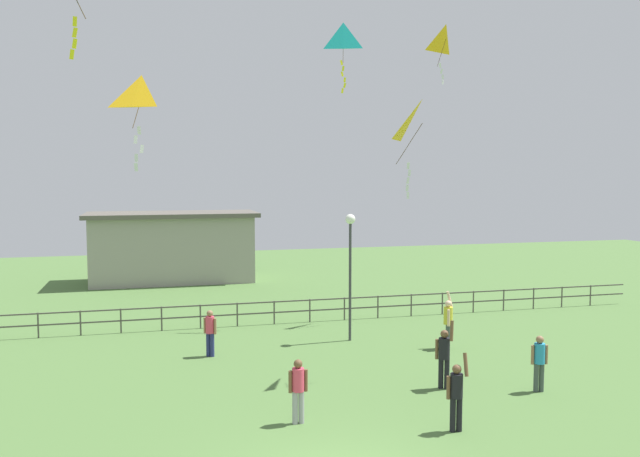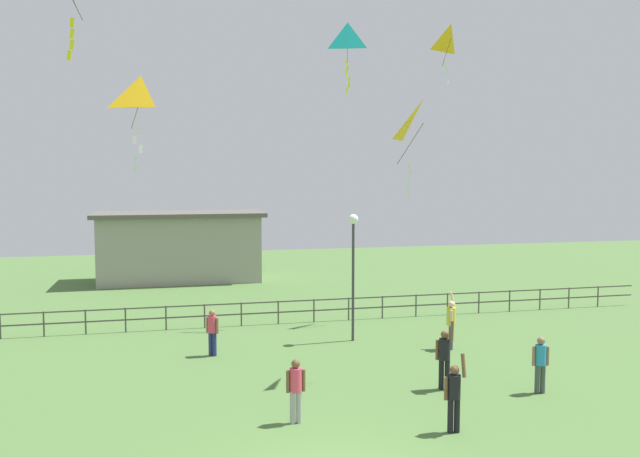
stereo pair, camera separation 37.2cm
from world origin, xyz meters
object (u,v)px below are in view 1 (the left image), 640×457
object	(u,v)px
lamppost	(350,249)
person_4	(298,387)
person_5	(448,320)
person_2	(539,360)
kite_0	(343,39)
kite_1	(422,126)
kite_3	(446,40)
person_3	(210,330)
kite_4	(142,99)
person_6	(444,354)
person_0	(456,392)

from	to	relation	value
lamppost	person_4	world-z (taller)	lamppost
person_4	person_5	bearing A→B (deg)	39.27
lamppost	person_2	size ratio (longest dim) A/B	2.93
kite_0	person_5	bearing A→B (deg)	-65.04
person_4	person_5	xyz separation A→B (m)	(6.56, 5.36, 0.09)
person_2	person_5	xyz separation A→B (m)	(-0.44, 4.79, 0.09)
person_4	kite_1	xyz separation A→B (m)	(4.39, 2.88, 6.55)
person_5	kite_3	bearing A→B (deg)	67.17
person_3	kite_3	world-z (taller)	kite_3
lamppost	kite_0	bearing A→B (deg)	78.23
person_3	person_4	size ratio (longest dim) A/B	0.98
person_2	kite_0	bearing A→B (deg)	105.80
person_5	kite_3	world-z (taller)	kite_3
kite_3	kite_4	world-z (taller)	kite_3
person_4	person_6	distance (m)	4.78
person_0	kite_3	size ratio (longest dim) A/B	0.79
person_6	kite_0	distance (m)	13.75
person_6	person_3	bearing A→B (deg)	140.84
kite_0	person_4	bearing A→B (deg)	-112.13
person_3	kite_4	size ratio (longest dim) A/B	0.69
person_0	person_5	size ratio (longest dim) A/B	0.95
person_4	kite_1	bearing A→B (deg)	33.26
kite_4	person_2	bearing A→B (deg)	-5.20
person_3	person_2	bearing A→B (deg)	-34.45
person_4	kite_0	bearing A→B (deg)	67.87
lamppost	kite_4	size ratio (longest dim) A/B	2.06
lamppost	kite_1	bearing A→B (deg)	-79.45
person_4	lamppost	bearing A→B (deg)	63.80
person_3	kite_4	xyz separation A→B (m)	(-1.97, -4.91, 6.95)
person_2	person_5	size ratio (longest dim) A/B	0.80
person_4	person_2	bearing A→B (deg)	4.65
person_2	kite_4	world-z (taller)	kite_4
person_2	person_4	distance (m)	7.02
person_0	lamppost	bearing A→B (deg)	89.41
person_5	person_4	bearing A→B (deg)	-140.73
person_2	person_0	bearing A→B (deg)	-150.51
kite_3	person_6	bearing A→B (deg)	-114.94
kite_1	person_3	bearing A→B (deg)	149.08
kite_1	person_4	bearing A→B (deg)	-146.74
person_3	kite_4	bearing A→B (deg)	-111.85
kite_1	kite_3	bearing A→B (deg)	59.84
person_0	kite_0	bearing A→B (deg)	86.41
person_2	person_6	world-z (taller)	person_6
person_6	kite_3	distance (m)	14.07
person_2	kite_0	size ratio (longest dim) A/B	0.56
person_0	person_2	xyz separation A→B (m)	(3.51, 1.99, -0.04)
person_4	person_5	size ratio (longest dim) A/B	0.80
person_0	person_2	distance (m)	4.04
person_2	kite_3	distance (m)	14.23
lamppost	kite_4	distance (m)	10.17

